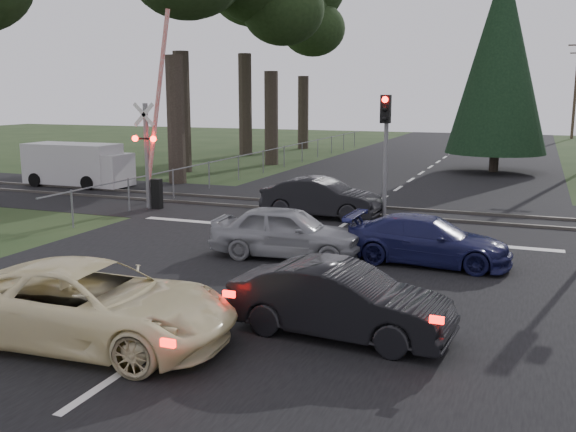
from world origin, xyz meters
The scene contains 18 objects.
ground centered at (0.00, 0.00, 0.00)m, with size 120.00×120.00×0.00m, color #223518.
road centered at (0.00, 10.00, 0.01)m, with size 14.00×100.00×0.01m, color black.
rail_corridor centered at (0.00, 12.00, 0.01)m, with size 120.00×8.00×0.01m, color black.
stop_line centered at (0.00, 8.20, 0.01)m, with size 13.00×0.35×0.00m, color silver.
rail_near centered at (0.00, 11.20, 0.05)m, with size 120.00×0.12×0.10m, color #59544C.
rail_far centered at (0.00, 12.80, 0.05)m, with size 120.00×0.12×0.10m, color #59544C.
crossing_signal centered at (-7.27, 9.79, 2.06)m, with size 1.62×0.38×6.96m.
traffic_signal_center centered at (1.00, 10.68, 2.81)m, with size 0.32×0.48×4.10m.
utility_pole_far centered at (8.50, 55.00, 4.73)m, with size 1.80×0.26×9.00m.
euc_tree_e centered at (-11.00, 36.00, 9.51)m, with size 6.00×6.00×13.20m.
conifer_tree centered at (3.50, 26.00, 5.99)m, with size 5.20×5.20×11.00m.
fence_left centered at (-7.80, 22.50, 0.00)m, with size 0.10×36.00×1.20m, color slate, non-canonical shape.
cream_coupe centered at (-1.15, -1.56, 0.68)m, with size 2.27×4.92×1.37m, color beige.
dark_hatchback centered at (2.63, 0.27, 0.63)m, with size 1.34×3.84×1.27m, color black.
silver_car centered at (-0.20, 5.00, 0.66)m, with size 1.57×3.89×1.33m, color gray.
blue_sedan centered at (3.25, 5.68, 0.59)m, with size 1.64×4.04×1.17m, color #181B4A.
dark_car_far centered at (-1.08, 10.45, 0.66)m, with size 1.41×4.04×1.33m, color black.
white_van centered at (-13.55, 13.50, 0.97)m, with size 4.92×1.94×1.92m.
Camera 1 is at (5.62, -9.90, 4.16)m, focal length 40.00 mm.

